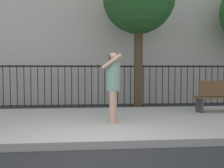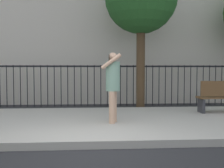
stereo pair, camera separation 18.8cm
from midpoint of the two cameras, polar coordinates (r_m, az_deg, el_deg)
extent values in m
plane|color=#28282B|center=(5.17, -3.37, -13.21)|extent=(60.00, 60.00, 0.00)
cube|color=#B2ADA3|center=(7.30, -3.61, -7.78)|extent=(28.00, 4.40, 0.15)
cube|color=black|center=(10.86, -3.82, 3.61)|extent=(12.00, 0.04, 0.06)
cylinder|color=black|center=(11.40, -21.41, -0.39)|extent=(0.03, 0.03, 1.60)
cylinder|color=black|center=(11.32, -20.18, -0.39)|extent=(0.03, 0.03, 1.60)
cylinder|color=black|center=(11.26, -18.93, -0.38)|extent=(0.03, 0.03, 1.60)
cylinder|color=black|center=(11.19, -17.66, -0.38)|extent=(0.03, 0.03, 1.60)
cylinder|color=black|center=(11.14, -16.39, -0.38)|extent=(0.03, 0.03, 1.60)
cylinder|color=black|center=(11.09, -15.10, -0.37)|extent=(0.03, 0.03, 1.60)
cylinder|color=black|center=(11.04, -13.80, -0.37)|extent=(0.03, 0.03, 1.60)
cylinder|color=black|center=(11.00, -12.49, -0.37)|extent=(0.03, 0.03, 1.60)
cylinder|color=black|center=(10.97, -11.17, -0.36)|extent=(0.03, 0.03, 1.60)
cylinder|color=black|center=(10.94, -9.84, -0.36)|extent=(0.03, 0.03, 1.60)
cylinder|color=black|center=(10.92, -8.50, -0.35)|extent=(0.03, 0.03, 1.60)
cylinder|color=black|center=(10.90, -7.17, -0.35)|extent=(0.03, 0.03, 1.60)
cylinder|color=black|center=(10.89, -5.82, -0.34)|extent=(0.03, 0.03, 1.60)
cylinder|color=black|center=(10.88, -4.48, -0.34)|extent=(0.03, 0.03, 1.60)
cylinder|color=black|center=(10.89, -3.14, -0.33)|extent=(0.03, 0.03, 1.60)
cylinder|color=black|center=(10.89, -1.79, -0.33)|extent=(0.03, 0.03, 1.60)
cylinder|color=black|center=(10.91, -0.45, -0.32)|extent=(0.03, 0.03, 1.60)
cylinder|color=black|center=(10.93, 0.88, -0.32)|extent=(0.03, 0.03, 1.60)
cylinder|color=black|center=(10.95, 2.21, -0.31)|extent=(0.03, 0.03, 1.60)
cylinder|color=black|center=(10.98, 3.54, -0.30)|extent=(0.03, 0.03, 1.60)
cylinder|color=black|center=(11.02, 4.85, -0.30)|extent=(0.03, 0.03, 1.60)
cylinder|color=black|center=(11.06, 6.16, -0.29)|extent=(0.03, 0.03, 1.60)
cylinder|color=black|center=(11.11, 7.46, -0.29)|extent=(0.03, 0.03, 1.60)
cylinder|color=black|center=(11.16, 8.74, -0.28)|extent=(0.03, 0.03, 1.60)
cylinder|color=black|center=(11.22, 10.01, -0.27)|extent=(0.03, 0.03, 1.60)
cylinder|color=black|center=(11.29, 11.27, -0.27)|extent=(0.03, 0.03, 1.60)
cylinder|color=black|center=(11.36, 12.51, -0.26)|extent=(0.03, 0.03, 1.60)
cylinder|color=black|center=(11.44, 13.73, -0.25)|extent=(0.03, 0.03, 1.60)
cylinder|color=black|center=(11.52, 14.94, -0.25)|extent=(0.03, 0.03, 1.60)
cylinder|color=black|center=(11.60, 16.13, -0.24)|extent=(0.03, 0.03, 1.60)
cylinder|color=black|center=(11.69, 17.31, -0.23)|extent=(0.03, 0.03, 1.60)
cylinder|color=black|center=(11.79, 18.46, -0.23)|extent=(0.03, 0.03, 1.60)
cylinder|color=black|center=(11.89, 19.60, -0.22)|extent=(0.03, 0.03, 1.60)
cylinder|color=black|center=(11.99, 20.72, -0.21)|extent=(0.03, 0.03, 1.60)
cylinder|color=black|center=(12.10, 21.81, -0.21)|extent=(0.03, 0.03, 1.60)
cylinder|color=tan|center=(6.69, 0.83, -4.77)|extent=(0.15, 0.15, 0.77)
cylinder|color=tan|center=(6.89, 1.13, -4.55)|extent=(0.15, 0.15, 0.77)
cylinder|color=gray|center=(6.73, 0.99, 1.57)|extent=(0.42, 0.42, 0.70)
sphere|color=tan|center=(6.73, 0.99, 5.49)|extent=(0.22, 0.22, 0.22)
cylinder|color=tan|center=(6.53, 0.67, 4.62)|extent=(0.50, 0.22, 0.38)
cylinder|color=tan|center=(6.93, 1.28, 1.43)|extent=(0.09, 0.09, 0.54)
cube|color=black|center=(6.60, 0.24, 5.37)|extent=(0.03, 0.07, 0.15)
cube|color=brown|center=(6.99, 1.37, 0.76)|extent=(0.23, 0.31, 0.34)
cube|color=brown|center=(9.06, 22.41, -2.53)|extent=(1.60, 0.45, 0.05)
cube|color=#333338|center=(8.80, 18.28, -4.25)|extent=(0.08, 0.41, 0.40)
cylinder|color=#4C3823|center=(10.07, 6.37, 4.13)|extent=(0.31, 0.31, 3.27)
camera|label=1|loc=(0.09, -89.23, 0.04)|focal=44.95mm
camera|label=2|loc=(0.09, 90.77, -0.04)|focal=44.95mm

